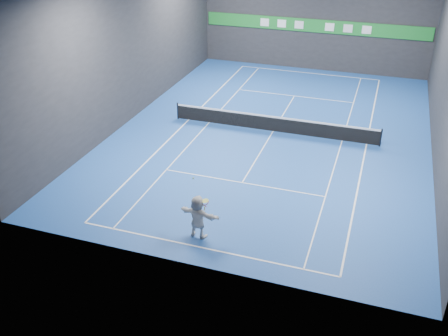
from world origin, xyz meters
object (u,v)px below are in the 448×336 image
(player, at_px, (198,217))
(tennis_ball, at_px, (193,178))
(tennis_net, at_px, (273,123))
(tennis_racket, at_px, (205,203))

(player, bearing_deg, tennis_ball, -29.82)
(player, height_order, tennis_net, player)
(tennis_ball, xyz_separation_m, tennis_net, (0.68, 11.03, -2.12))
(player, relative_size, tennis_net, 0.15)
(tennis_racket, bearing_deg, tennis_ball, 167.45)
(tennis_ball, relative_size, tennis_racket, 0.12)
(tennis_ball, bearing_deg, player, -37.72)
(tennis_ball, bearing_deg, tennis_racket, -12.55)
(player, xyz_separation_m, tennis_ball, (-0.21, 0.17, 1.69))
(player, bearing_deg, tennis_racket, -163.44)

